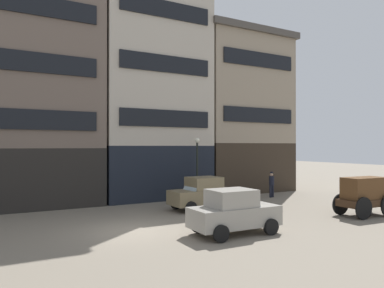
{
  "coord_description": "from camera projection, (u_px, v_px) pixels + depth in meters",
  "views": [
    {
      "loc": [
        -5.34,
        -14.68,
        3.59
      ],
      "look_at": [
        3.9,
        1.89,
        3.7
      ],
      "focal_mm": 34.18,
      "sensor_mm": 36.0,
      "label": 1
    }
  ],
  "objects": [
    {
      "name": "ground_plane",
      "position": [
        133.0,
        231.0,
        15.41
      ],
      "size": [
        120.0,
        120.0,
        0.0
      ],
      "primitive_type": "plane",
      "color": "slate"
    },
    {
      "name": "building_center_left",
      "position": [
        29.0,
        69.0,
        22.14
      ],
      "size": [
        8.57,
        5.76,
        16.47
      ],
      "color": "black",
      "rests_on": "ground_plane"
    },
    {
      "name": "building_center_right",
      "position": [
        150.0,
        68.0,
        26.0
      ],
      "size": [
        7.97,
        5.76,
        18.28
      ],
      "color": "black",
      "rests_on": "ground_plane"
    },
    {
      "name": "building_far_right",
      "position": [
        238.0,
        112.0,
        29.73
      ],
      "size": [
        8.11,
        5.76,
        12.69
      ],
      "color": "#33281E",
      "rests_on": "ground_plane"
    },
    {
      "name": "cargo_wagon",
      "position": [
        365.0,
        193.0,
        18.8
      ],
      "size": [
        2.99,
        1.68,
        1.98
      ],
      "color": "#3D2819",
      "rests_on": "ground_plane"
    },
    {
      "name": "sedan_dark",
      "position": [
        234.0,
        212.0,
        14.85
      ],
      "size": [
        3.72,
        1.9,
        1.83
      ],
      "color": "gray",
      "rests_on": "ground_plane"
    },
    {
      "name": "sedan_light",
      "position": [
        202.0,
        193.0,
        20.66
      ],
      "size": [
        3.74,
        1.94,
        1.83
      ],
      "color": "#7A6B4C",
      "rests_on": "ground_plane"
    },
    {
      "name": "pedestrian_officer",
      "position": [
        272.0,
        183.0,
        25.57
      ],
      "size": [
        0.41,
        0.41,
        1.79
      ],
      "color": "black",
      "rests_on": "ground_plane"
    },
    {
      "name": "streetlamp_curbside",
      "position": [
        197.0,
        160.0,
        23.58
      ],
      "size": [
        0.32,
        0.32,
        4.12
      ],
      "color": "black",
      "rests_on": "ground_plane"
    }
  ]
}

